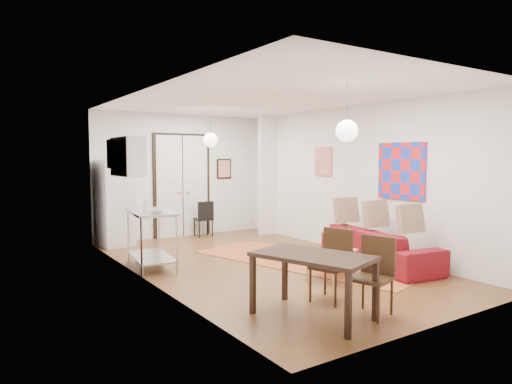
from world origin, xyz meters
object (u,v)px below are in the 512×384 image
dining_chair_far (365,270)px  dining_table (313,261)px  fridge (115,203)px  dining_chair_near (326,259)px  kitchen_counter (151,230)px  sofa (379,247)px  black_side_chair (202,216)px  coffee_table (332,255)px

dining_chair_far → dining_table: bearing=-131.6°
fridge → dining_table: fridge is taller
dining_chair_far → dining_chair_near: bearing=161.6°
kitchen_counter → dining_chair_near: kitchen_counter is taller
dining_chair_near → fridge: bearing=175.3°
kitchen_counter → dining_chair_far: kitchen_counter is taller
sofa → fridge: bearing=45.0°
dining_chair_far → black_side_chair: dining_chair_far is taller
dining_chair_far → fridge: bearing=173.8°
coffee_table → dining_chair_far: size_ratio=1.13×
dining_chair_far → black_side_chair: size_ratio=1.10×
kitchen_counter → dining_chair_far: bearing=-61.9°
sofa → dining_chair_near: (-2.01, -0.86, 0.21)m
black_side_chair → dining_table: bearing=81.8°
fridge → black_side_chair: 2.14m
fridge → black_side_chair: size_ratio=2.15×
black_side_chair → coffee_table: bearing=95.5°
fridge → black_side_chair: fridge is taller
dining_chair_near → dining_chair_far: same height
sofa → kitchen_counter: kitchen_counter is taller
sofa → dining_chair_far: size_ratio=2.42×
dining_chair_far → black_side_chair: bearing=153.8°
kitchen_counter → black_side_chair: size_ratio=1.60×
coffee_table → fridge: 4.98m
coffee_table → dining_chair_near: dining_chair_near is taller
dining_chair_near → dining_chair_far: bearing=-18.4°
kitchen_counter → dining_chair_near: bearing=-57.6°
coffee_table → dining_chair_far: bearing=-119.2°
black_side_chair → sofa: bearing=110.7°
dining_chair_far → coffee_table: bearing=132.4°
kitchen_counter → dining_table: size_ratio=0.88×
black_side_chair → fridge: bearing=7.8°
coffee_table → dining_chair_far: (-0.80, -1.43, 0.18)m
sofa → dining_chair_near: bearing=121.1°
coffee_table → kitchen_counter: kitchen_counter is taller
coffee_table → dining_chair_far: 1.65m
kitchen_counter → fridge: size_ratio=0.74×
kitchen_counter → black_side_chair: bearing=55.9°
sofa → coffee_table: 1.22m
dining_chair_near → dining_chair_far: size_ratio=1.00×
dining_chair_near → sofa: bearing=94.6°
sofa → black_side_chair: bearing=23.1°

